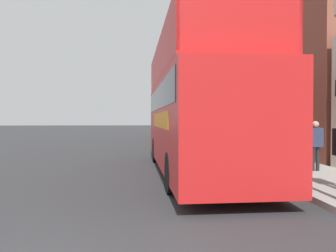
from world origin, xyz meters
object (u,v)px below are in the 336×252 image
(pedestrian_third, at_px, (315,141))
(lamp_post_second, at_px, (221,90))
(tour_bus, at_px, (196,115))
(parked_car_ahead_of_bus, at_px, (188,139))

(pedestrian_third, bearing_deg, lamp_post_second, 103.21)
(tour_bus, bearing_deg, parked_car_ahead_of_bus, 82.70)
(parked_car_ahead_of_bus, bearing_deg, pedestrian_third, -66.63)
(parked_car_ahead_of_bus, height_order, lamp_post_second, lamp_post_second)
(pedestrian_third, relative_size, lamp_post_second, 0.35)
(parked_car_ahead_of_bus, relative_size, pedestrian_third, 2.97)
(parked_car_ahead_of_bus, height_order, pedestrian_third, pedestrian_third)
(tour_bus, distance_m, parked_car_ahead_of_bus, 7.41)
(tour_bus, relative_size, pedestrian_third, 6.16)
(tour_bus, bearing_deg, pedestrian_third, -12.54)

